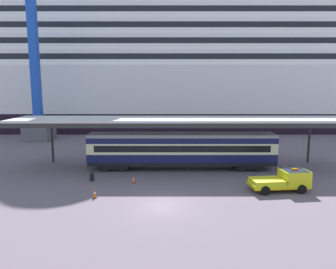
{
  "coord_description": "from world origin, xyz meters",
  "views": [
    {
      "loc": [
        0.47,
        -22.89,
        9.28
      ],
      "look_at": [
        0.6,
        7.76,
        4.5
      ],
      "focal_mm": 32.83,
      "sensor_mm": 36.0,
      "label": 1
    }
  ],
  "objects_px": {
    "cruise_ship": "(100,65)",
    "dockside_crane": "(34,21)",
    "train_carriage": "(180,149)",
    "quay_bollard": "(90,176)",
    "service_truck": "(283,180)",
    "traffic_cone_mid": "(132,179)",
    "traffic_cone_near": "(93,194)"
  },
  "relations": [
    {
      "from": "train_carriage",
      "to": "traffic_cone_near",
      "type": "relative_size",
      "value": 27.86
    },
    {
      "from": "traffic_cone_mid",
      "to": "train_carriage",
      "type": "bearing_deg",
      "value": 46.01
    },
    {
      "from": "cruise_ship",
      "to": "service_truck",
      "type": "height_order",
      "value": "cruise_ship"
    },
    {
      "from": "traffic_cone_mid",
      "to": "dockside_crane",
      "type": "bearing_deg",
      "value": 127.48
    },
    {
      "from": "service_truck",
      "to": "quay_bollard",
      "type": "distance_m",
      "value": 18.29
    },
    {
      "from": "train_carriage",
      "to": "cruise_ship",
      "type": "bearing_deg",
      "value": 113.41
    },
    {
      "from": "cruise_ship",
      "to": "quay_bollard",
      "type": "relative_size",
      "value": 139.71
    },
    {
      "from": "traffic_cone_near",
      "to": "quay_bollard",
      "type": "bearing_deg",
      "value": 106.4
    },
    {
      "from": "train_carriage",
      "to": "dockside_crane",
      "type": "bearing_deg",
      "value": 140.88
    },
    {
      "from": "train_carriage",
      "to": "quay_bollard",
      "type": "distance_m",
      "value": 10.31
    },
    {
      "from": "service_truck",
      "to": "dockside_crane",
      "type": "bearing_deg",
      "value": 140.84
    },
    {
      "from": "train_carriage",
      "to": "quay_bollard",
      "type": "height_order",
      "value": "train_carriage"
    },
    {
      "from": "cruise_ship",
      "to": "traffic_cone_near",
      "type": "relative_size",
      "value": 179.11
    },
    {
      "from": "train_carriage",
      "to": "dockside_crane",
      "type": "xyz_separation_m",
      "value": [
        -23.38,
        19.01,
        17.71
      ]
    },
    {
      "from": "train_carriage",
      "to": "service_truck",
      "type": "xyz_separation_m",
      "value": [
        8.94,
        -7.3,
        -1.31
      ]
    },
    {
      "from": "quay_bollard",
      "to": "traffic_cone_mid",
      "type": "bearing_deg",
      "value": -8.39
    },
    {
      "from": "service_truck",
      "to": "traffic_cone_mid",
      "type": "bearing_deg",
      "value": 170.88
    },
    {
      "from": "cruise_ship",
      "to": "quay_bollard",
      "type": "distance_m",
      "value": 47.04
    },
    {
      "from": "train_carriage",
      "to": "traffic_cone_mid",
      "type": "height_order",
      "value": "train_carriage"
    },
    {
      "from": "cruise_ship",
      "to": "traffic_cone_near",
      "type": "xyz_separation_m",
      "value": [
        9.5,
        -48.99,
        -13.92
      ]
    },
    {
      "from": "cruise_ship",
      "to": "dockside_crane",
      "type": "relative_size",
      "value": 2.21
    },
    {
      "from": "train_carriage",
      "to": "traffic_cone_mid",
      "type": "distance_m",
      "value": 7.33
    },
    {
      "from": "train_carriage",
      "to": "traffic_cone_mid",
      "type": "bearing_deg",
      "value": -133.99
    },
    {
      "from": "service_truck",
      "to": "traffic_cone_mid",
      "type": "height_order",
      "value": "service_truck"
    },
    {
      "from": "cruise_ship",
      "to": "train_carriage",
      "type": "height_order",
      "value": "cruise_ship"
    },
    {
      "from": "cruise_ship",
      "to": "dockside_crane",
      "type": "height_order",
      "value": "dockside_crane"
    },
    {
      "from": "train_carriage",
      "to": "traffic_cone_mid",
      "type": "relative_size",
      "value": 30.58
    },
    {
      "from": "dockside_crane",
      "to": "quay_bollard",
      "type": "bearing_deg",
      "value": -58.74
    },
    {
      "from": "train_carriage",
      "to": "service_truck",
      "type": "bearing_deg",
      "value": -39.26
    },
    {
      "from": "service_truck",
      "to": "dockside_crane",
      "type": "relative_size",
      "value": 0.09
    },
    {
      "from": "train_carriage",
      "to": "quay_bollard",
      "type": "bearing_deg",
      "value": -153.97
    },
    {
      "from": "cruise_ship",
      "to": "traffic_cone_mid",
      "type": "xyz_separation_m",
      "value": [
        12.33,
        -44.87,
        -13.95
      ]
    }
  ]
}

